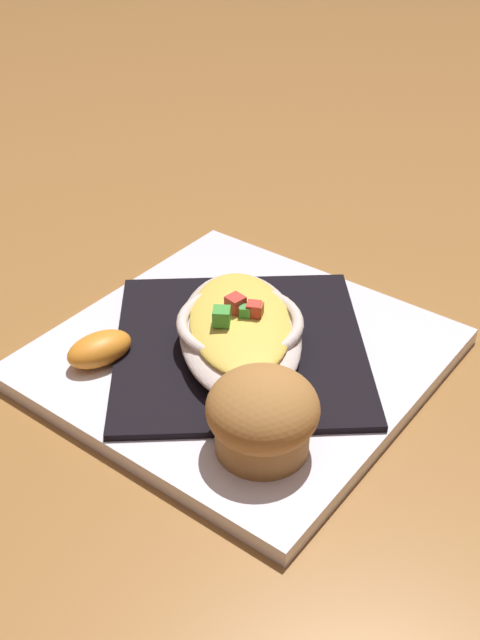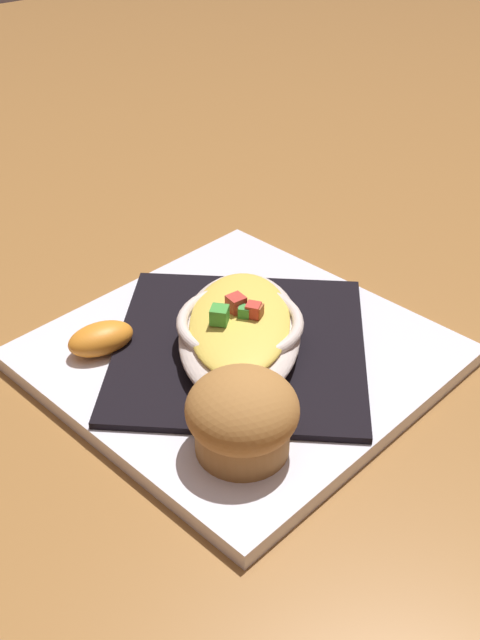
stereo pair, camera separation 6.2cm
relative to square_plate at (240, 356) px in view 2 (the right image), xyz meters
name	(u,v)px [view 2 (the right image)]	position (x,y,z in m)	size (l,w,h in m)	color
ground_plane	(240,363)	(0.00, 0.00, -0.01)	(2.60, 2.60, 0.00)	#9A6733
square_plate	(240,356)	(0.00, 0.00, 0.00)	(0.29, 0.29, 0.01)	white
folded_napkin	(240,347)	(0.00, 0.00, 0.01)	(0.21, 0.20, 0.01)	black
gratin_dish	(240,327)	(0.00, 0.00, 0.03)	(0.19, 0.20, 0.04)	silver
muffin	(242,416)	(-0.07, -0.09, 0.04)	(0.08, 0.08, 0.06)	#A6723C
orange_garnish	(102,339)	(-0.09, 0.07, 0.02)	(0.07, 0.05, 0.02)	#521A6C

